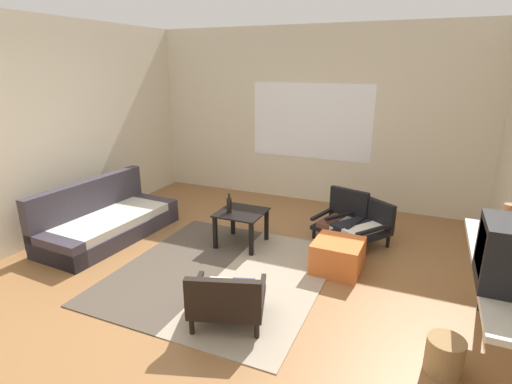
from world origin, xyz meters
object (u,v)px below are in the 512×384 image
clay_vase (505,227)px  wicker_basket (444,356)px  glass_bottle (229,205)px  couch (106,221)px  armchair_striped_foreground (227,299)px  ottoman_orange (338,256)px  coffee_table (241,219)px  armchair_by_window (342,217)px  console_shelf (510,278)px  armchair_corner (363,224)px

clay_vase → wicker_basket: 1.08m
glass_bottle → wicker_basket: (2.39, -1.28, -0.40)m
couch → clay_vase: 4.37m
armchair_striped_foreground → ottoman_orange: (0.65, 1.31, -0.08)m
couch → clay_vase: size_ratio=6.21×
coffee_table → wicker_basket: coffee_table is taller
armchair_by_window → console_shelf: bearing=-52.5°
armchair_striped_foreground → console_shelf: bearing=8.0°
console_shelf → coffee_table: bearing=155.1°
console_shelf → wicker_basket: (-0.33, -0.15, -0.62)m
ottoman_orange → console_shelf: console_shelf is taller
ottoman_orange → armchair_by_window: bearing=99.2°
armchair_corner → console_shelf: console_shelf is taller
armchair_by_window → ottoman_orange: bearing=-80.8°
armchair_corner → coffee_table: bearing=-154.8°
ottoman_orange → clay_vase: clay_vase is taller
armchair_corner → clay_vase: (1.23, -1.36, 0.70)m
armchair_corner → wicker_basket: size_ratio=3.06×
console_shelf → wicker_basket: console_shelf is taller
glass_bottle → clay_vase: bearing=-13.4°
armchair_striped_foreground → glass_bottle: glass_bottle is taller
armchair_striped_foreground → console_shelf: 2.10m
coffee_table → armchair_corner: (1.36, 0.64, -0.09)m
couch → console_shelf: console_shelf is taller
armchair_by_window → clay_vase: 2.24m
armchair_by_window → glass_bottle: (-1.20, -0.85, 0.28)m
couch → console_shelf: size_ratio=1.04×
couch → armchair_striped_foreground: 2.49m
ottoman_orange → coffee_table: bearing=171.8°
ottoman_orange → wicker_basket: size_ratio=1.85×
armchair_striped_foreground → console_shelf: (2.02, 0.29, 0.51)m
couch → armchair_by_window: 3.05m
couch → glass_bottle: bearing=14.3°
console_shelf → glass_bottle: console_shelf is taller
couch → wicker_basket: (3.97, -0.88, -0.07)m
coffee_table → armchair_striped_foreground: size_ratio=0.73×
coffee_table → wicker_basket: bearing=-30.9°
couch → ottoman_orange: couch is taller
console_shelf → glass_bottle: 2.95m
couch → armchair_corner: (3.06, 1.12, 0.04)m
armchair_corner → clay_vase: 1.97m
armchair_striped_foreground → clay_vase: (2.02, 0.76, 0.70)m
ottoman_orange → console_shelf: size_ratio=0.29×
coffee_table → armchair_striped_foreground: armchair_striped_foreground is taller
armchair_by_window → wicker_basket: bearing=-60.8°
clay_vase → armchair_corner: bearing=132.1°
couch → armchair_corner: size_ratio=2.19×
clay_vase → couch: bearing=176.7°
armchair_corner → console_shelf: 2.27m
coffee_table → armchair_corner: bearing=25.2°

